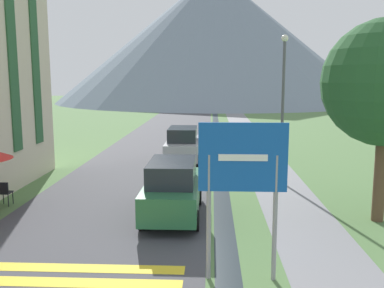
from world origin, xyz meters
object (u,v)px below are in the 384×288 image
object	(u,v)px
road_sign	(243,175)
cafe_chair_far_left	(4,191)
parked_car_near	(173,188)
parked_car_far	(183,145)
streetlamp	(283,98)

from	to	relation	value
road_sign	cafe_chair_far_left	size ratio (longest dim) A/B	4.04
parked_car_near	cafe_chair_far_left	size ratio (longest dim) A/B	4.95
parked_car_far	streetlamp	distance (m)	6.63
parked_car_near	cafe_chair_far_left	xyz separation A→B (m)	(-5.86, 0.84, -0.40)
cafe_chair_far_left	streetlamp	size ratio (longest dim) A/B	0.14
parked_car_far	cafe_chair_far_left	xyz separation A→B (m)	(-5.59, -8.07, -0.40)
parked_car_near	streetlamp	world-z (taller)	streetlamp
parked_car_near	streetlamp	xyz separation A→B (m)	(4.11, 4.69, 2.62)
road_sign	cafe_chair_far_left	world-z (taller)	road_sign
parked_car_near	streetlamp	size ratio (longest dim) A/B	0.69
parked_car_near	parked_car_far	world-z (taller)	same
parked_car_far	cafe_chair_far_left	world-z (taller)	parked_car_far
parked_car_near	parked_car_far	bearing A→B (deg)	91.77
road_sign	parked_car_near	bearing A→B (deg)	114.00
streetlamp	cafe_chair_far_left	bearing A→B (deg)	-158.94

